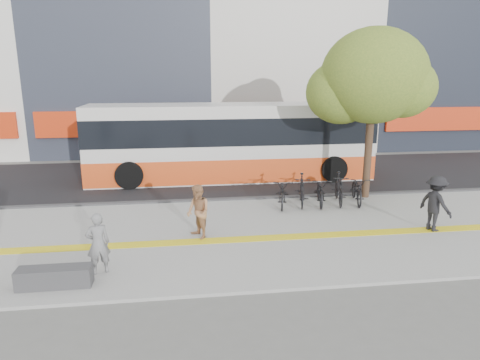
{
  "coord_description": "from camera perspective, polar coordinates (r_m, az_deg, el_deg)",
  "views": [
    {
      "loc": [
        0.3,
        -10.39,
        4.69
      ],
      "look_at": [
        1.98,
        2.0,
        1.58
      ],
      "focal_mm": 32.19,
      "sensor_mm": 36.0,
      "label": 1
    }
  ],
  "objects": [
    {
      "name": "ground",
      "position": [
        11.4,
        -8.69,
        -10.49
      ],
      "size": [
        120.0,
        120.0,
        0.0
      ],
      "primitive_type": "plane",
      "color": "#61615C",
      "rests_on": "ground"
    },
    {
      "name": "sidewalk",
      "position": [
        12.77,
        -8.62,
        -7.55
      ],
      "size": [
        40.0,
        7.0,
        0.08
      ],
      "primitive_type": "cube",
      "color": "slate",
      "rests_on": "ground"
    },
    {
      "name": "tactile_strip",
      "position": [
        12.29,
        -8.65,
        -8.21
      ],
      "size": [
        40.0,
        0.45,
        0.01
      ],
      "primitive_type": "cube",
      "color": "yellow",
      "rests_on": "sidewalk"
    },
    {
      "name": "street",
      "position": [
        19.94,
        -8.37,
        0.31
      ],
      "size": [
        40.0,
        8.0,
        0.06
      ],
      "primitive_type": "cube",
      "color": "black",
      "rests_on": "ground"
    },
    {
      "name": "curb",
      "position": [
        16.07,
        -8.48,
        -2.89
      ],
      "size": [
        40.0,
        0.25,
        0.14
      ],
      "primitive_type": "cube",
      "color": "#39393B",
      "rests_on": "ground"
    },
    {
      "name": "bench",
      "position": [
        10.59,
        -23.36,
        -11.73
      ],
      "size": [
        1.6,
        0.45,
        0.45
      ],
      "primitive_type": "cube",
      "color": "#39393B",
      "rests_on": "sidewalk"
    },
    {
      "name": "street_tree",
      "position": [
        16.69,
        17.04,
        12.77
      ],
      "size": [
        4.4,
        3.8,
        6.31
      ],
      "color": "#382819",
      "rests_on": "sidewalk"
    },
    {
      "name": "bus",
      "position": [
        19.26,
        -1.18,
        4.8
      ],
      "size": [
        12.47,
        2.96,
        3.32
      ],
      "color": "silver",
      "rests_on": "street"
    },
    {
      "name": "bicycle_row",
      "position": [
        15.73,
        10.62,
        -1.34
      ],
      "size": [
        3.86,
        2.01,
        1.11
      ],
      "color": "black",
      "rests_on": "sidewalk"
    },
    {
      "name": "seated_woman",
      "position": [
        10.68,
        -18.31,
        -7.99
      ],
      "size": [
        0.63,
        0.51,
        1.49
      ],
      "primitive_type": "imported",
      "rotation": [
        0.0,
        0.0,
        3.47
      ],
      "color": "black",
      "rests_on": "sidewalk"
    },
    {
      "name": "pedestrian_tan",
      "position": [
        12.31,
        -5.57,
        -4.22
      ],
      "size": [
        0.87,
        0.94,
        1.56
      ],
      "primitive_type": "imported",
      "rotation": [
        0.0,
        0.0,
        -1.11
      ],
      "color": "#AD7951",
      "rests_on": "sidewalk"
    },
    {
      "name": "pedestrian_dark",
      "position": [
        14.07,
        24.49,
        -2.84
      ],
      "size": [
        0.94,
        1.24,
        1.7
      ],
      "primitive_type": "imported",
      "rotation": [
        0.0,
        0.0,
        1.89
      ],
      "color": "black",
      "rests_on": "sidewalk"
    }
  ]
}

